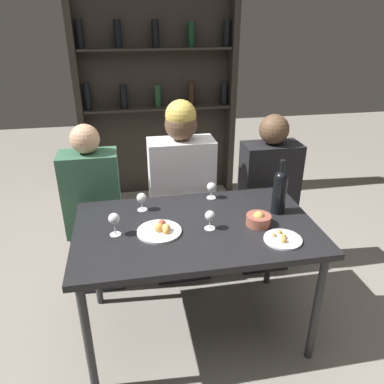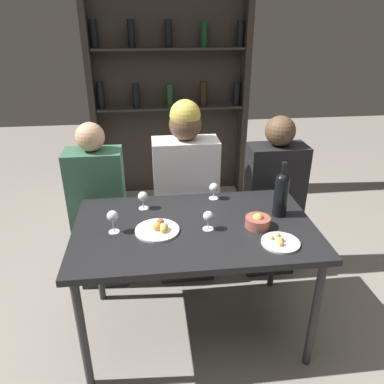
# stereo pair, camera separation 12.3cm
# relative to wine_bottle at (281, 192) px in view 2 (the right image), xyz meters

# --- Properties ---
(ground_plane) EXTENTS (10.00, 10.00, 0.00)m
(ground_plane) POSITION_rel_wine_bottle_xyz_m (-0.50, -0.07, -0.89)
(ground_plane) COLOR gray
(dining_table) EXTENTS (1.33, 0.80, 0.75)m
(dining_table) POSITION_rel_wine_bottle_xyz_m (-0.50, -0.07, -0.21)
(dining_table) COLOR black
(dining_table) RESTS_ON ground_plane
(wine_rack_wall) EXTENTS (1.58, 0.21, 2.34)m
(wine_rack_wall) POSITION_rel_wine_bottle_xyz_m (-0.50, 1.98, 0.31)
(wine_rack_wall) COLOR #28231E
(wine_rack_wall) RESTS_ON ground_plane
(wine_bottle) EXTENTS (0.08, 0.08, 0.33)m
(wine_bottle) POSITION_rel_wine_bottle_xyz_m (0.00, 0.00, 0.00)
(wine_bottle) COLOR black
(wine_bottle) RESTS_ON dining_table
(wine_glass_0) EXTENTS (0.06, 0.06, 0.11)m
(wine_glass_0) POSITION_rel_wine_bottle_xyz_m (-0.78, 0.17, -0.07)
(wine_glass_0) COLOR silver
(wine_glass_0) RESTS_ON dining_table
(wine_glass_1) EXTENTS (0.06, 0.06, 0.11)m
(wine_glass_1) POSITION_rel_wine_bottle_xyz_m (-0.44, -0.11, -0.07)
(wine_glass_1) COLOR silver
(wine_glass_1) RESTS_ON dining_table
(wine_glass_2) EXTENTS (0.06, 0.06, 0.11)m
(wine_glass_2) POSITION_rel_wine_bottle_xyz_m (-0.34, 0.25, -0.07)
(wine_glass_2) COLOR silver
(wine_glass_2) RESTS_ON dining_table
(wine_glass_3) EXTENTS (0.06, 0.06, 0.13)m
(wine_glass_3) POSITION_rel_wine_bottle_xyz_m (-0.94, -0.08, -0.05)
(wine_glass_3) COLOR silver
(wine_glass_3) RESTS_ON dining_table
(food_plate_0) EXTENTS (0.20, 0.20, 0.04)m
(food_plate_0) POSITION_rel_wine_bottle_xyz_m (-0.09, -0.29, -0.14)
(food_plate_0) COLOR white
(food_plate_0) RESTS_ON dining_table
(food_plate_1) EXTENTS (0.24, 0.24, 0.05)m
(food_plate_1) POSITION_rel_wine_bottle_xyz_m (-0.70, -0.10, -0.13)
(food_plate_1) COLOR white
(food_plate_1) RESTS_ON dining_table
(snack_bowl) EXTENTS (0.14, 0.14, 0.08)m
(snack_bowl) POSITION_rel_wine_bottle_xyz_m (-0.16, -0.12, -0.11)
(snack_bowl) COLOR #995142
(snack_bowl) RESTS_ON dining_table
(seated_person_left) EXTENTS (0.37, 0.22, 1.20)m
(seated_person_left) POSITION_rel_wine_bottle_xyz_m (-1.10, 0.49, -0.33)
(seated_person_left) COLOR #26262B
(seated_person_left) RESTS_ON ground_plane
(seated_person_center) EXTENTS (0.44, 0.22, 1.33)m
(seated_person_center) POSITION_rel_wine_bottle_xyz_m (-0.50, 0.49, -0.25)
(seated_person_center) COLOR #26262B
(seated_person_center) RESTS_ON ground_plane
(seated_person_right) EXTENTS (0.40, 0.22, 1.21)m
(seated_person_right) POSITION_rel_wine_bottle_xyz_m (0.14, 0.49, -0.33)
(seated_person_right) COLOR #26262B
(seated_person_right) RESTS_ON ground_plane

